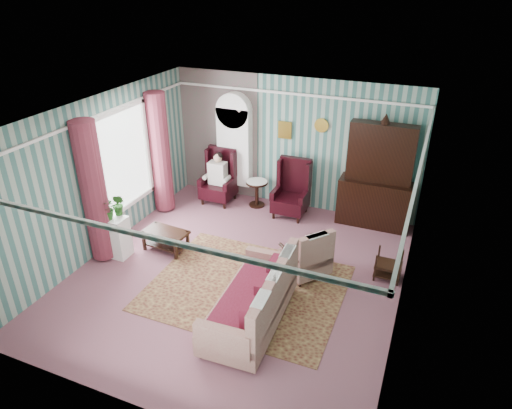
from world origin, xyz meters
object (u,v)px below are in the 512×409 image
at_px(bookcase, 235,152).
at_px(dresser_hutch, 378,173).
at_px(round_side_table, 257,194).
at_px(wingback_left, 218,177).
at_px(wingback_right, 291,189).
at_px(seated_woman, 218,178).
at_px(sofa, 250,297).
at_px(plant_stand, 114,236).
at_px(nest_table, 389,265).
at_px(coffee_table, 166,241).
at_px(floral_armchair, 306,252).

distance_m(bookcase, dresser_hutch, 3.25).
distance_m(bookcase, round_side_table, 1.07).
xyz_separation_m(wingback_left, wingback_right, (1.75, 0.00, 0.00)).
distance_m(seated_woman, round_side_table, 0.96).
xyz_separation_m(wingback_left, sofa, (2.29, -3.51, -0.14)).
relative_size(wingback_left, plant_stand, 1.56).
relative_size(seated_woman, plant_stand, 1.47).
bearing_deg(nest_table, wingback_left, 159.15).
bearing_deg(coffee_table, round_side_table, 69.15).
xyz_separation_m(bookcase, dresser_hutch, (3.25, -0.12, 0.06)).
bearing_deg(nest_table, wingback_right, 146.25).
relative_size(bookcase, wingback_left, 1.79).
height_order(wingback_right, round_side_table, wingback_right).
height_order(dresser_hutch, floral_armchair, dresser_hutch).
xyz_separation_m(sofa, coffee_table, (-2.30, 1.27, -0.29)).
bearing_deg(plant_stand, nest_table, 13.84).
bearing_deg(coffee_table, seated_woman, 89.71).
xyz_separation_m(round_side_table, sofa, (1.39, -3.66, 0.19)).
xyz_separation_m(seated_woman, round_side_table, (0.90, 0.15, -0.29)).
distance_m(bookcase, nest_table, 4.37).
height_order(nest_table, floral_armchair, floral_armchair).
height_order(wingback_right, plant_stand, wingback_right).
distance_m(plant_stand, floral_armchair, 3.57).
relative_size(wingback_left, coffee_table, 1.48).
bearing_deg(round_side_table, wingback_left, -170.54).
xyz_separation_m(bookcase, sofa, (2.04, -3.90, -0.63)).
relative_size(seated_woman, coffee_table, 1.40).
bearing_deg(sofa, floral_armchair, -16.44).
xyz_separation_m(wingback_left, floral_armchair, (2.69, -1.97, -0.18)).
bearing_deg(round_side_table, plant_stand, -120.38).
xyz_separation_m(bookcase, seated_woman, (-0.25, -0.39, -0.53)).
distance_m(plant_stand, sofa, 3.19).
xyz_separation_m(wingback_right, plant_stand, (-2.55, -2.75, -0.22)).
relative_size(plant_stand, coffee_table, 0.95).
height_order(seated_woman, nest_table, seated_woman).
relative_size(plant_stand, floral_armchair, 0.90).
distance_m(dresser_hutch, sofa, 4.03).
height_order(wingback_left, sofa, wingback_left).
relative_size(round_side_table, nest_table, 1.11).
height_order(dresser_hutch, sofa, dresser_hutch).
height_order(dresser_hutch, coffee_table, dresser_hutch).
relative_size(dresser_hutch, wingback_left, 1.89).
bearing_deg(wingback_right, sofa, -81.22).
bearing_deg(dresser_hutch, nest_table, -72.61).
bearing_deg(floral_armchair, wingback_right, 64.39).
bearing_deg(seated_woman, coffee_table, -90.29).
height_order(seated_woman, plant_stand, seated_woman).
bearing_deg(bookcase, wingback_right, -14.57).
bearing_deg(nest_table, sofa, -132.16).
bearing_deg(floral_armchair, nest_table, -34.28).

